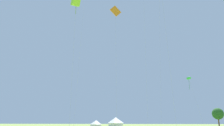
{
  "coord_description": "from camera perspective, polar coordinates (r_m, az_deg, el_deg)",
  "views": [
    {
      "loc": [
        6.57,
        -4.57,
        1.98
      ],
      "look_at": [
        0.0,
        32.0,
        11.58
      ],
      "focal_mm": 36.48,
      "sensor_mm": 36.0,
      "label": 1
    }
  ],
  "objects": [
    {
      "name": "festival_tent_center",
      "position": [
        76.75,
        -4.05,
        -14.93
      ],
      "size": [
        3.73,
        3.73,
        2.43
      ],
      "color": "white",
      "rests_on": "ground"
    },
    {
      "name": "kite_green_parafoil",
      "position": [
        55.04,
        18.68,
        -3.67
      ],
      "size": [
        2.8,
        3.55,
        12.0
      ],
      "color": "green",
      "rests_on": "ground"
    },
    {
      "name": "kite_orange_diamond",
      "position": [
        43.68,
        0.9,
        12.6
      ],
      "size": [
        1.96,
        1.83,
        23.36
      ],
      "color": "orange",
      "rests_on": "ground"
    },
    {
      "name": "tree_distant_left",
      "position": [
        93.27,
        25.01,
        -11.47
      ],
      "size": [
        4.14,
        4.14,
        6.84
      ],
      "color": "brown",
      "rests_on": "ground"
    },
    {
      "name": "festival_tent_right",
      "position": [
        75.42,
        0.96,
        -14.58
      ],
      "size": [
        5.15,
        5.15,
        3.34
      ],
      "color": "white",
      "rests_on": "ground"
    }
  ]
}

